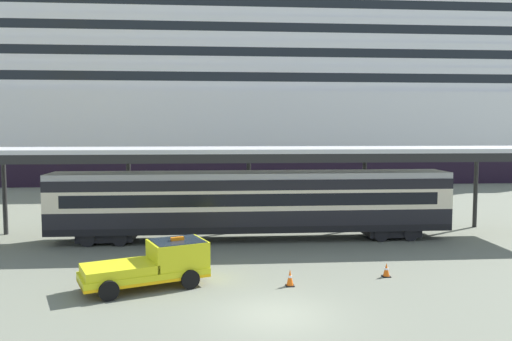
# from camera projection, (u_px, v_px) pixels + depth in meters

# --- Properties ---
(ground_plane) EXTENTS (400.00, 400.00, 0.00)m
(ground_plane) POSITION_uv_depth(u_px,v_px,m) (275.00, 315.00, 18.31)
(ground_plane) COLOR slate
(cruise_ship) EXTENTS (145.22, 22.56, 36.39)m
(cruise_ship) POSITION_uv_depth(u_px,v_px,m) (86.00, 89.00, 68.87)
(cruise_ship) COLOR black
(cruise_ship) RESTS_ON ground
(platform_canopy) EXTENTS (38.61, 5.42, 5.53)m
(platform_canopy) POSITION_uv_depth(u_px,v_px,m) (251.00, 152.00, 30.72)
(platform_canopy) COLOR #BEBEBE
(platform_canopy) RESTS_ON ground
(train_carriage) EXTENTS (23.66, 2.81, 4.11)m
(train_carriage) POSITION_uv_depth(u_px,v_px,m) (252.00, 202.00, 30.54)
(train_carriage) COLOR black
(train_carriage) RESTS_ON ground
(service_truck) EXTENTS (5.58, 3.83, 2.02)m
(service_truck) POSITION_uv_depth(u_px,v_px,m) (156.00, 263.00, 21.59)
(service_truck) COLOR yellow
(service_truck) RESTS_ON ground
(traffic_cone_near) EXTENTS (0.36, 0.36, 0.63)m
(traffic_cone_near) POSITION_uv_depth(u_px,v_px,m) (386.00, 270.00, 22.99)
(traffic_cone_near) COLOR black
(traffic_cone_near) RESTS_ON ground
(traffic_cone_mid) EXTENTS (0.36, 0.36, 0.72)m
(traffic_cone_mid) POSITION_uv_depth(u_px,v_px,m) (290.00, 278.00, 21.63)
(traffic_cone_mid) COLOR black
(traffic_cone_mid) RESTS_ON ground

